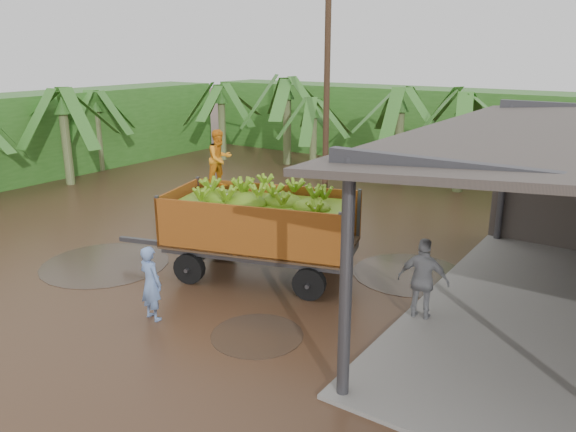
# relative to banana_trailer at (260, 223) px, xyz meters

# --- Properties ---
(ground) EXTENTS (100.00, 100.00, 0.00)m
(ground) POSITION_rel_banana_trailer_xyz_m (-1.12, 0.38, -1.38)
(ground) COLOR black
(ground) RESTS_ON ground
(hedge_north) EXTENTS (22.00, 3.00, 3.60)m
(hedge_north) POSITION_rel_banana_trailer_xyz_m (-3.12, 16.38, 0.42)
(hedge_north) COLOR #2D661E
(hedge_north) RESTS_ON ground
(hedge_west) EXTENTS (3.00, 18.00, 3.60)m
(hedge_west) POSITION_rel_banana_trailer_xyz_m (-15.12, 4.38, 0.42)
(hedge_west) COLOR #2D661E
(hedge_west) RESTS_ON ground
(banana_trailer) EXTENTS (6.40, 3.40, 3.57)m
(banana_trailer) POSITION_rel_banana_trailer_xyz_m (0.00, 0.00, 0.00)
(banana_trailer) COLOR #C76A1C
(banana_trailer) RESTS_ON ground
(man_blue) EXTENTS (0.63, 0.45, 1.62)m
(man_blue) POSITION_rel_banana_trailer_xyz_m (-0.48, -3.15, -0.57)
(man_blue) COLOR #6785BC
(man_blue) RESTS_ON ground
(man_grey) EXTENTS (1.12, 0.61, 1.81)m
(man_grey) POSITION_rel_banana_trailer_xyz_m (4.23, -0.03, -0.47)
(man_grey) COLOR gray
(man_grey) RESTS_ON ground
(utility_pole) EXTENTS (1.20, 0.24, 8.29)m
(utility_pole) POSITION_rel_banana_trailer_xyz_m (-3.39, 8.83, 2.82)
(utility_pole) COLOR #47301E
(utility_pole) RESTS_ON ground
(banana_plants) EXTENTS (24.22, 21.12, 4.34)m
(banana_plants) POSITION_rel_banana_trailer_xyz_m (-6.30, 7.27, 0.56)
(banana_plants) COLOR #2D661E
(banana_plants) RESTS_ON ground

